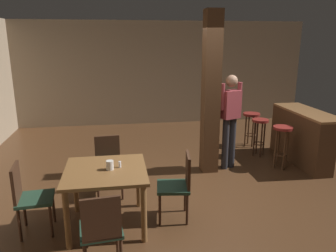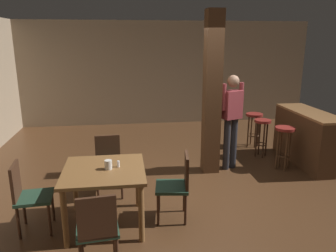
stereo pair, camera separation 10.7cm
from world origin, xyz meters
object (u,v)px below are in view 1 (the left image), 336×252
object	(u,v)px
chair_south	(101,228)
chair_north	(108,163)
bar_counter	(301,136)
napkin_cup	(110,165)
bar_stool_far	(251,121)
bar_stool_mid	(260,129)
bar_stool_near	(282,137)
salt_shaker	(120,164)
dining_table	(106,178)
chair_west	(28,195)
chair_east	(179,183)
standing_person	(230,115)

from	to	relation	value
chair_south	chair_north	bearing A→B (deg)	88.69
chair_south	bar_counter	bearing A→B (deg)	35.29
napkin_cup	bar_stool_far	world-z (taller)	napkin_cup
bar_counter	bar_stool_mid	xyz separation A→B (m)	(-0.64, 0.44, 0.05)
bar_stool_near	bar_stool_far	size ratio (longest dim) A/B	1.07
bar_stool_mid	bar_stool_far	bearing A→B (deg)	81.92
napkin_cup	salt_shaker	bearing A→B (deg)	23.86
chair_south	bar_stool_mid	world-z (taller)	chair_south
dining_table	chair_south	xyz separation A→B (m)	(-0.03, -0.89, -0.14)
chair_south	salt_shaker	distance (m)	1.01
chair_west	bar_counter	size ratio (longest dim) A/B	0.53
chair_east	bar_stool_near	size ratio (longest dim) A/B	1.12
chair_south	bar_stool_far	size ratio (longest dim) A/B	1.20
chair_east	dining_table	bearing A→B (deg)	-178.30
chair_north	chair_west	size ratio (longest dim) A/B	1.00
bar_counter	bar_stool_far	xyz separation A→B (m)	(-0.55, 1.09, 0.05)
bar_counter	bar_stool_near	bearing A→B (deg)	-154.05
chair_east	napkin_cup	bearing A→B (deg)	-177.45
chair_north	bar_counter	xyz separation A→B (m)	(3.64, 0.81, 0.01)
chair_north	bar_stool_near	world-z (taller)	chair_north
standing_person	bar_stool_far	size ratio (longest dim) A/B	2.31
salt_shaker	bar_counter	xyz separation A→B (m)	(3.47, 1.67, -0.29)
chair_south	bar_stool_mid	size ratio (longest dim) A/B	1.16
dining_table	standing_person	distance (m)	2.74
standing_person	bar_stool_mid	bearing A→B (deg)	32.08
dining_table	bar_counter	size ratio (longest dim) A/B	0.60
chair_south	chair_north	size ratio (longest dim) A/B	1.00
bar_stool_mid	bar_stool_far	size ratio (longest dim) A/B	1.03
bar_stool_near	bar_stool_mid	bearing A→B (deg)	99.59
dining_table	bar_stool_near	distance (m)	3.44
napkin_cup	standing_person	world-z (taller)	standing_person
chair_south	bar_counter	xyz separation A→B (m)	(3.68, 2.60, 0.01)
dining_table	bar_stool_mid	world-z (taller)	bar_stool_mid
dining_table	salt_shaker	xyz separation A→B (m)	(0.18, 0.04, 0.16)
bar_stool_near	salt_shaker	bearing A→B (deg)	-154.39
chair_east	bar_counter	bearing A→B (deg)	31.78
salt_shaker	chair_west	bearing A→B (deg)	-176.30
chair_north	bar_stool_mid	world-z (taller)	chair_north
chair_south	chair_north	world-z (taller)	same
chair_south	chair_east	size ratio (longest dim) A/B	1.00
salt_shaker	napkin_cup	bearing A→B (deg)	-156.14
dining_table	standing_person	bearing A→B (deg)	36.80
chair_east	standing_person	distance (m)	2.08
standing_person	dining_table	bearing A→B (deg)	-143.20
bar_stool_mid	chair_west	bearing A→B (deg)	-151.03
chair_north	bar_counter	size ratio (longest dim) A/B	0.53
napkin_cup	chair_west	bearing A→B (deg)	-178.98
chair_south	napkin_cup	world-z (taller)	chair_south
dining_table	chair_south	distance (m)	0.91
bar_stool_far	standing_person	bearing A→B (deg)	-128.28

